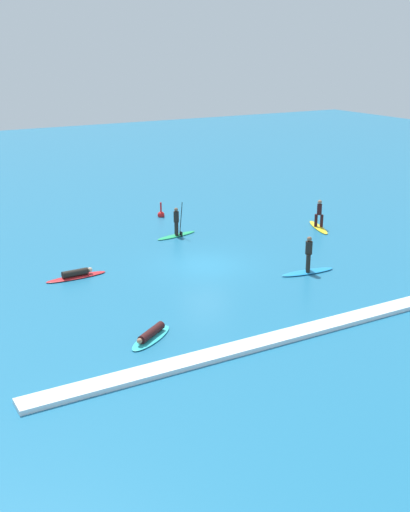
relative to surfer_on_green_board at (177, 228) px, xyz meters
name	(u,v)px	position (x,y,z in m)	size (l,w,h in m)	color
ground_plane	(205,265)	(-1.15, -5.45, -0.49)	(120.00, 120.00, 0.00)	#1E6B93
surfer_on_green_board	(177,228)	(0.00, 0.00, 0.00)	(2.88, 1.12, 2.14)	#23B266
surfer_on_yellow_board	(319,221)	(8.52, -2.82, -0.02)	(1.61, 3.09, 1.80)	yellow
surfer_on_red_board	(76,275)	(-7.60, -3.96, -0.34)	(3.09, 0.73, 0.43)	red
surfer_on_teal_board	(151,335)	(-7.36, -12.05, -0.34)	(2.55, 2.09, 0.42)	#33C6CC
surfer_on_blue_board	(308,264)	(2.76, -9.04, 0.00)	(3.02, 0.97, 1.90)	#1E8CD1
marker_buoy	(161,214)	(1.18, 4.54, -0.33)	(0.47, 0.47, 1.09)	red
wave_crest	(317,328)	(-1.15, -14.62, -0.40)	(24.21, 0.90, 0.18)	white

